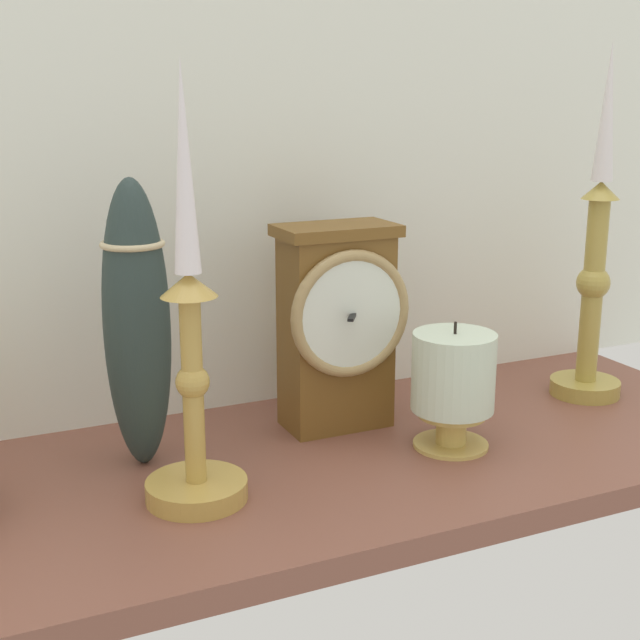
{
  "coord_description": "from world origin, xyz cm",
  "views": [
    {
      "loc": [
        -32.43,
        -72.79,
        35.24
      ],
      "look_at": [
        1.03,
        0.0,
        14.0
      ],
      "focal_mm": 49.15,
      "sensor_mm": 36.0,
      "label": 1
    }
  ],
  "objects": [
    {
      "name": "back_wall",
      "position": [
        0.0,
        18.5,
        32.5
      ],
      "size": [
        120.0,
        2.0,
        65.0
      ],
      "primitive_type": "cube",
      "color": "white",
      "rests_on": "ground_plane"
    },
    {
      "name": "pillar_candle_front",
      "position": [
        14.23,
        -3.12,
        6.91
      ],
      "size": [
        8.36,
        8.36,
        13.09
      ],
      "color": "tan",
      "rests_on": "ground_plane"
    },
    {
      "name": "tall_ceramic_vase",
      "position": [
        -15.06,
        5.93,
        13.95
      ],
      "size": [
        6.24,
        6.24,
        27.61
      ],
      "color": "#293835",
      "rests_on": "ground_plane"
    },
    {
      "name": "candlestick_tall_center",
      "position": [
        37.3,
        3.5,
        14.56
      ],
      "size": [
        8.13,
        8.13,
        40.41
      ],
      "color": "#AE9842",
      "rests_on": "ground_plane"
    },
    {
      "name": "candlestick_tall_left",
      "position": [
        -12.72,
        -3.8,
        12.3
      ],
      "size": [
        9.03,
        9.03,
        37.82
      ],
      "color": "#BD9845",
      "rests_on": "ground_plane"
    },
    {
      "name": "ground_plane",
      "position": [
        0.0,
        0.0,
        -1.2
      ],
      "size": [
        100.0,
        36.0,
        2.4
      ],
      "primitive_type": "cube",
      "color": "brown"
    },
    {
      "name": "mantel_clock",
      "position": [
        6.17,
        6.67,
        11.34
      ],
      "size": [
        13.24,
        9.42,
        21.78
      ],
      "color": "brown",
      "rests_on": "ground_plane"
    }
  ]
}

